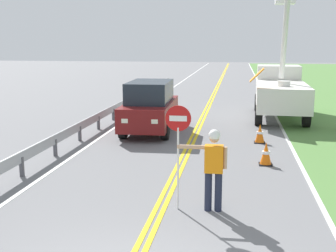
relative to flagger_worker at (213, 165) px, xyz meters
name	(u,v)px	position (x,y,z in m)	size (l,w,h in m)	color
centerline_yellow_left	(207,106)	(-1.25, 16.45, -1.04)	(0.11, 110.00, 0.01)	yellow
centerline_yellow_right	(210,106)	(-1.07, 16.45, -1.04)	(0.11, 110.00, 0.01)	yellow
edge_line_right	(271,107)	(2.44, 16.45, -1.04)	(0.12, 110.00, 0.01)	silver
edge_line_left	(149,104)	(-4.76, 16.45, -1.04)	(0.12, 110.00, 0.01)	silver
flagger_worker	(213,165)	(0.00, 0.00, 0.00)	(1.09, 0.25, 1.83)	#1E2338
stop_sign_paddle	(178,134)	(-0.77, -0.02, 0.66)	(0.56, 0.04, 2.33)	silver
utility_bucket_truck	(280,88)	(2.57, 13.04, 0.39)	(2.86, 6.88, 6.21)	white
oncoming_suv_nearest	(150,107)	(-3.07, 8.36, 0.01)	(2.03, 4.66, 2.10)	maroon
traffic_cone_lead	(266,154)	(1.38, 3.96, -0.71)	(0.40, 0.40, 0.70)	orange
traffic_cone_mid	(260,134)	(1.34, 6.98, -0.71)	(0.40, 0.40, 0.70)	orange
guardrail_left_shoulder	(119,106)	(-5.36, 12.00, -0.53)	(0.10, 32.00, 0.71)	#9EA0A3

